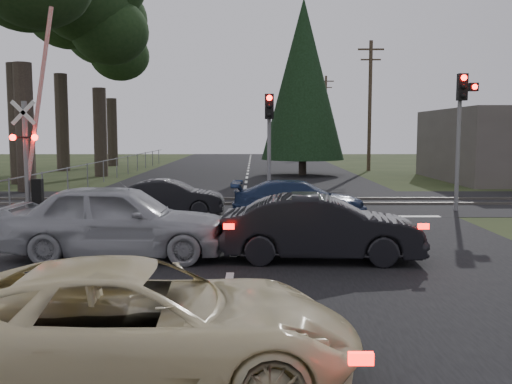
{
  "coord_description": "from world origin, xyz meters",
  "views": [
    {
      "loc": [
        0.48,
        -10.09,
        2.75
      ],
      "look_at": [
        0.51,
        3.58,
        1.3
      ],
      "focal_mm": 40.0,
      "sensor_mm": 36.0,
      "label": 1
    }
  ],
  "objects_px": {
    "dark_car_far": "(170,198)",
    "blue_sedan": "(299,200)",
    "crossing_signal": "(32,152)",
    "traffic_signal_right": "(462,115)",
    "silver_car": "(118,221)",
    "utility_pole_far": "(326,114)",
    "cream_coupe": "(136,325)",
    "dark_hatchback": "(321,228)",
    "utility_pole_mid": "(370,103)",
    "traffic_signal_center": "(269,130)"
  },
  "relations": [
    {
      "from": "crossing_signal",
      "to": "dark_car_far",
      "type": "distance_m",
      "value": 5.34
    },
    {
      "from": "crossing_signal",
      "to": "traffic_signal_right",
      "type": "relative_size",
      "value": 1.48
    },
    {
      "from": "crossing_signal",
      "to": "dark_car_far",
      "type": "xyz_separation_m",
      "value": [
        4.97,
        -1.29,
        -1.47
      ]
    },
    {
      "from": "utility_pole_mid",
      "to": "dark_hatchback",
      "type": "height_order",
      "value": "utility_pole_mid"
    },
    {
      "from": "silver_car",
      "to": "crossing_signal",
      "type": "bearing_deg",
      "value": 33.51
    },
    {
      "from": "utility_pole_mid",
      "to": "dark_hatchback",
      "type": "bearing_deg",
      "value": -103.23
    },
    {
      "from": "dark_hatchback",
      "to": "silver_car",
      "type": "bearing_deg",
      "value": 89.57
    },
    {
      "from": "utility_pole_mid",
      "to": "blue_sedan",
      "type": "bearing_deg",
      "value": -106.51
    },
    {
      "from": "cream_coupe",
      "to": "silver_car",
      "type": "bearing_deg",
      "value": 11.77
    },
    {
      "from": "crossing_signal",
      "to": "blue_sedan",
      "type": "xyz_separation_m",
      "value": [
        9.14,
        -2.16,
        -1.45
      ]
    },
    {
      "from": "utility_pole_mid",
      "to": "crossing_signal",
      "type": "bearing_deg",
      "value": -127.97
    },
    {
      "from": "traffic_signal_center",
      "to": "utility_pole_mid",
      "type": "xyz_separation_m",
      "value": [
        7.5,
        19.32,
        1.92
      ]
    },
    {
      "from": "silver_car",
      "to": "dark_car_far",
      "type": "xyz_separation_m",
      "value": [
        0.19,
        6.3,
        -0.23
      ]
    },
    {
      "from": "utility_pole_far",
      "to": "silver_car",
      "type": "distance_m",
      "value": 54.07
    },
    {
      "from": "blue_sedan",
      "to": "traffic_signal_right",
      "type": "bearing_deg",
      "value": -69.3
    },
    {
      "from": "utility_pole_far",
      "to": "dark_hatchback",
      "type": "height_order",
      "value": "utility_pole_far"
    },
    {
      "from": "crossing_signal",
      "to": "utility_pole_far",
      "type": "xyz_separation_m",
      "value": [
        15.77,
        45.21,
        2.67
      ]
    },
    {
      "from": "dark_hatchback",
      "to": "silver_car",
      "type": "distance_m",
      "value": 4.41
    },
    {
      "from": "utility_pole_far",
      "to": "traffic_signal_right",
      "type": "bearing_deg",
      "value": -91.2
    },
    {
      "from": "blue_sedan",
      "to": "dark_car_far",
      "type": "height_order",
      "value": "blue_sedan"
    },
    {
      "from": "utility_pole_mid",
      "to": "traffic_signal_right",
      "type": "bearing_deg",
      "value": -92.66
    },
    {
      "from": "traffic_signal_center",
      "to": "utility_pole_mid",
      "type": "height_order",
      "value": "utility_pole_mid"
    },
    {
      "from": "dark_hatchback",
      "to": "dark_car_far",
      "type": "bearing_deg",
      "value": 35.79
    },
    {
      "from": "crossing_signal",
      "to": "cream_coupe",
      "type": "bearing_deg",
      "value": -65.04
    },
    {
      "from": "traffic_signal_center",
      "to": "utility_pole_mid",
      "type": "bearing_deg",
      "value": 68.79
    },
    {
      "from": "cream_coupe",
      "to": "dark_hatchback",
      "type": "xyz_separation_m",
      "value": [
        2.7,
        6.05,
        0.02
      ]
    },
    {
      "from": "traffic_signal_right",
      "to": "traffic_signal_center",
      "type": "distance_m",
      "value": 6.68
    },
    {
      "from": "traffic_signal_right",
      "to": "utility_pole_far",
      "type": "distance_m",
      "value": 45.56
    },
    {
      "from": "utility_pole_far",
      "to": "traffic_signal_center",
      "type": "bearing_deg",
      "value": -99.6
    },
    {
      "from": "traffic_signal_right",
      "to": "utility_pole_mid",
      "type": "xyz_separation_m",
      "value": [
        0.95,
        20.53,
        1.41
      ]
    },
    {
      "from": "crossing_signal",
      "to": "blue_sedan",
      "type": "distance_m",
      "value": 9.5
    },
    {
      "from": "crossing_signal",
      "to": "cream_coupe",
      "type": "relative_size",
      "value": 1.44
    },
    {
      "from": "cream_coupe",
      "to": "silver_car",
      "type": "xyz_separation_m",
      "value": [
        -1.7,
        6.32,
        0.15
      ]
    },
    {
      "from": "dark_hatchback",
      "to": "dark_car_far",
      "type": "relative_size",
      "value": 1.19
    },
    {
      "from": "traffic_signal_right",
      "to": "silver_car",
      "type": "relative_size",
      "value": 0.98
    },
    {
      "from": "crossing_signal",
      "to": "silver_car",
      "type": "xyz_separation_m",
      "value": [
        4.77,
        -7.59,
        -1.24
      ]
    },
    {
      "from": "silver_car",
      "to": "dark_hatchback",
      "type": "bearing_deg",
      "value": -92.28
    },
    {
      "from": "dark_car_far",
      "to": "blue_sedan",
      "type": "bearing_deg",
      "value": -101.75
    },
    {
      "from": "utility_pole_far",
      "to": "blue_sedan",
      "type": "bearing_deg",
      "value": -97.97
    },
    {
      "from": "traffic_signal_right",
      "to": "utility_pole_far",
      "type": "height_order",
      "value": "utility_pole_far"
    },
    {
      "from": "crossing_signal",
      "to": "dark_hatchback",
      "type": "relative_size",
      "value": 1.64
    },
    {
      "from": "silver_car",
      "to": "dark_car_far",
      "type": "bearing_deg",
      "value": -0.42
    },
    {
      "from": "traffic_signal_right",
      "to": "dark_car_far",
      "type": "distance_m",
      "value": 10.27
    },
    {
      "from": "traffic_signal_right",
      "to": "dark_hatchback",
      "type": "bearing_deg",
      "value": -126.8
    },
    {
      "from": "silver_car",
      "to": "blue_sedan",
      "type": "xyz_separation_m",
      "value": [
        4.37,
        5.43,
        -0.21
      ]
    },
    {
      "from": "silver_car",
      "to": "blue_sedan",
      "type": "distance_m",
      "value": 6.97
    },
    {
      "from": "traffic_signal_right",
      "to": "cream_coupe",
      "type": "bearing_deg",
      "value": -121.56
    },
    {
      "from": "crossing_signal",
      "to": "blue_sedan",
      "type": "height_order",
      "value": "crossing_signal"
    },
    {
      "from": "utility_pole_mid",
      "to": "cream_coupe",
      "type": "xyz_separation_m",
      "value": [
        -9.3,
        -34.12,
        -4.05
      ]
    },
    {
      "from": "traffic_signal_center",
      "to": "cream_coupe",
      "type": "xyz_separation_m",
      "value": [
        -1.8,
        -14.8,
        -2.13
      ]
    }
  ]
}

